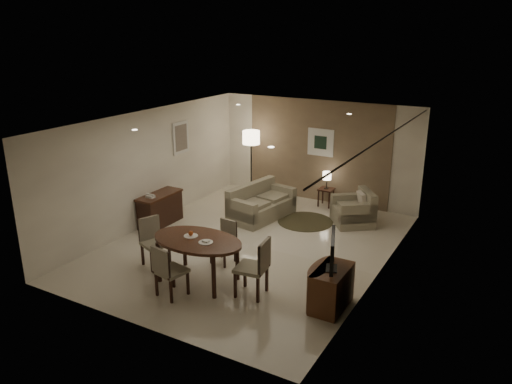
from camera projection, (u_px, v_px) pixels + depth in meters
The scene contains 31 objects.
room_shell at pixel (261, 181), 10.62m from camera, with size 5.50×7.00×2.70m.
taupe_accent at pixel (317, 151), 13.17m from camera, with size 3.96×0.03×2.70m, color #7E6A4E.
curtain_wall at pixel (379, 209), 9.05m from camera, with size 0.08×6.70×2.58m, color #BEAF94, non-canonical shape.
curtain_rod at pixel (385, 137), 8.64m from camera, with size 0.03×0.03×6.80m, color black.
art_back_frame at pixel (321, 142), 13.03m from camera, with size 0.72×0.03×0.72m, color silver.
art_back_canvas at pixel (320, 142), 13.02m from camera, with size 0.34×0.01×0.34m, color black.
art_left_frame at pixel (181, 138), 12.40m from camera, with size 0.03×0.60×0.80m, color silver.
art_left_canvas at pixel (181, 138), 12.39m from camera, with size 0.01×0.46×0.64m, color gray.
downlight_nl at pixel (135, 130), 9.04m from camera, with size 0.10×0.10×0.01m, color white.
downlight_nr at pixel (271, 147), 7.73m from camera, with size 0.10×0.10×0.01m, color white.
downlight_fl at pixel (238, 105), 12.02m from camera, with size 0.10×0.10×0.01m, color white.
downlight_fr at pixel (349, 114), 10.71m from camera, with size 0.10×0.10×0.01m, color white.
console_desk at pixel (160, 209), 11.76m from camera, with size 0.48×1.20×0.75m, color #4C2918, non-canonical shape.
telephone at pixel (150, 196), 11.38m from camera, with size 0.20×0.14×0.09m, color white, non-canonical shape.
tv_cabinet at pixel (332, 288), 8.24m from camera, with size 0.48×0.90×0.70m, color brown, non-canonical shape.
flat_tv at pixel (332, 251), 8.04m from camera, with size 0.06×0.88×0.60m, color black, non-canonical shape.
dining_table at pixel (198, 260), 9.10m from camera, with size 1.76×1.10×0.82m, color #4C2918, non-canonical shape.
chair_near at pixel (172, 270), 8.58m from camera, with size 0.46×0.46×0.95m, color gray, non-canonical shape.
chair_far at pixel (223, 243), 9.80m from camera, with size 0.41×0.41×0.85m, color gray, non-canonical shape.
chair_left at pixel (155, 243), 9.66m from camera, with size 0.46×0.46×0.95m, color gray, non-canonical shape.
chair_right at pixel (251, 267), 8.59m from camera, with size 0.51×0.51×1.05m, color gray, non-canonical shape.
plate_a at pixel (191, 236), 9.10m from camera, with size 0.26×0.26×0.02m, color white.
plate_b at pixel (206, 242), 8.83m from camera, with size 0.26×0.26×0.02m, color white.
fruit_apple at pixel (191, 233), 9.08m from camera, with size 0.09×0.09×0.09m, color #B04314.
napkin at pixel (206, 241), 8.82m from camera, with size 0.12×0.08×0.03m, color white.
round_rug at pixel (305, 221), 12.02m from camera, with size 1.33×1.33×0.01m, color #453E27.
sofa at pixel (262, 202), 12.17m from camera, with size 0.87×1.73×0.81m, color gray, non-canonical shape.
armchair at pixel (353, 208), 11.77m from camera, with size 0.91×0.86×0.81m, color gray, non-canonical shape.
side_table at pixel (326, 197), 13.02m from camera, with size 0.37×0.37×0.47m, color black, non-canonical shape.
table_lamp at pixel (327, 179), 12.87m from camera, with size 0.22×0.22×0.50m, color #FFEAC1, non-canonical shape.
floor_lamp at pixel (251, 164), 13.58m from camera, with size 0.46×0.46×1.83m, color #FFE5B7, non-canonical shape.
Camera 1 is at (4.92, -8.50, 4.44)m, focal length 35.00 mm.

